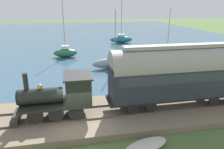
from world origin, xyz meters
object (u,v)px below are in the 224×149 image
(beached_dinghy, at_px, (146,146))
(sailboat_red, at_px, (167,48))
(sailboat_green, at_px, (65,52))
(passenger_coach, at_px, (180,72))
(sailboat_teal, at_px, (121,39))
(sailboat_gray, at_px, (115,62))
(steam_locomotive, at_px, (63,93))

(beached_dinghy, bearing_deg, sailboat_red, -27.49)
(sailboat_green, relative_size, beached_dinghy, 2.80)
(passenger_coach, distance_m, sailboat_red, 22.75)
(passenger_coach, height_order, beached_dinghy, passenger_coach)
(sailboat_teal, bearing_deg, sailboat_red, -143.65)
(sailboat_green, xyz_separation_m, sailboat_red, (1.32, -17.19, -0.29))
(passenger_coach, bearing_deg, beached_dinghy, 135.65)
(sailboat_gray, relative_size, beached_dinghy, 2.37)
(steam_locomotive, bearing_deg, passenger_coach, -90.00)
(steam_locomotive, relative_size, beached_dinghy, 1.73)
(sailboat_green, distance_m, sailboat_red, 17.24)
(steam_locomotive, relative_size, sailboat_gray, 0.73)
(sailboat_gray, distance_m, sailboat_red, 13.93)
(sailboat_gray, xyz_separation_m, sailboat_green, (7.14, 6.12, -0.00))
(steam_locomotive, height_order, passenger_coach, passenger_coach)
(sailboat_red, bearing_deg, passenger_coach, 131.05)
(sailboat_green, distance_m, beached_dinghy, 23.79)
(sailboat_green, bearing_deg, sailboat_teal, -43.45)
(steam_locomotive, bearing_deg, sailboat_red, -39.81)
(sailboat_red, bearing_deg, sailboat_teal, 7.08)
(sailboat_gray, height_order, sailboat_green, sailboat_green)
(sailboat_teal, relative_size, sailboat_green, 1.16)
(sailboat_teal, relative_size, sailboat_red, 1.37)
(steam_locomotive, relative_size, sailboat_teal, 0.53)
(passenger_coach, height_order, sailboat_gray, sailboat_gray)
(steam_locomotive, height_order, sailboat_teal, sailboat_teal)
(steam_locomotive, xyz_separation_m, sailboat_gray, (12.28, -6.21, -1.38))
(sailboat_teal, bearing_deg, beached_dinghy, 172.16)
(steam_locomotive, distance_m, beached_dinghy, 6.24)
(sailboat_teal, relative_size, beached_dinghy, 3.26)
(steam_locomotive, height_order, sailboat_red, sailboat_red)
(beached_dinghy, bearing_deg, sailboat_teal, -11.57)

